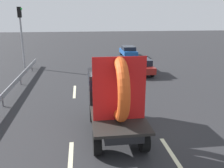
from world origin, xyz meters
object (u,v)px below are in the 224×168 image
Objects in this scene: flatbed_truck at (114,93)px; distant_sedan at (140,65)px; traffic_light at (21,29)px; oncoming_car at (128,51)px.

flatbed_truck reaches higher than distant_sedan.
traffic_light is at bearing 115.91° from flatbed_truck.
oncoming_car is at bearing 24.88° from traffic_light.
oncoming_car is at bearing 76.92° from flatbed_truck.
oncoming_car is (4.26, 18.36, -0.98)m from flatbed_truck.
flatbed_truck is 14.99m from traffic_light.
traffic_light is at bearing -155.12° from oncoming_car.
flatbed_truck is 0.83× the size of traffic_light.
flatbed_truck is at bearing -64.09° from traffic_light.
flatbed_truck is at bearing -109.97° from distant_sedan.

